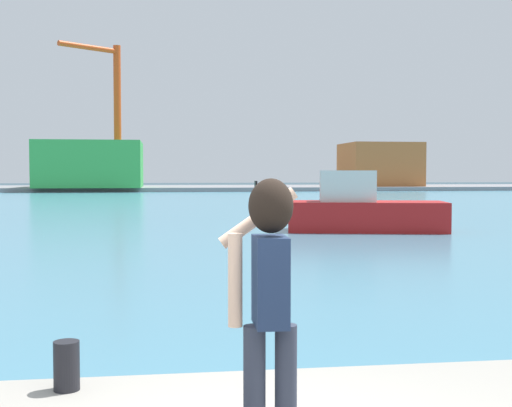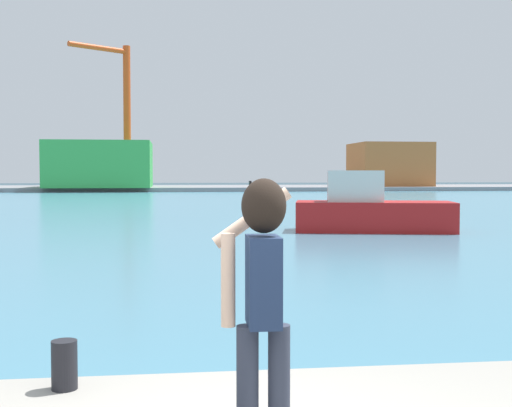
% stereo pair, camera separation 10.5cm
% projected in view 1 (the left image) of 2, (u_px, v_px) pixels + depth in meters
% --- Properties ---
extents(ground_plane, '(220.00, 220.00, 0.00)m').
position_uv_depth(ground_plane, '(168.00, 204.00, 53.49)').
color(ground_plane, '#334751').
extents(harbor_water, '(140.00, 100.00, 0.02)m').
position_uv_depth(harbor_water, '(168.00, 202.00, 55.47)').
color(harbor_water, teal).
rests_on(harbor_water, ground_plane).
extents(far_shore_dock, '(140.00, 20.00, 0.54)m').
position_uv_depth(far_shore_dock, '(166.00, 188.00, 95.03)').
color(far_shore_dock, gray).
rests_on(far_shore_dock, ground_plane).
extents(person_photographer, '(0.52, 0.55, 1.74)m').
position_uv_depth(person_photographer, '(268.00, 286.00, 4.18)').
color(person_photographer, '#2D3342').
rests_on(person_photographer, quay_promenade).
extents(harbor_bollard, '(0.21, 0.21, 0.40)m').
position_uv_depth(harbor_bollard, '(67.00, 366.00, 5.46)').
color(harbor_bollard, black).
rests_on(harbor_bollard, quay_promenade).
extents(boat_moored, '(6.83, 3.84, 2.53)m').
position_uv_depth(boat_moored, '(362.00, 210.00, 27.91)').
color(boat_moored, '#B21919').
rests_on(boat_moored, harbor_water).
extents(warehouse_left, '(13.32, 12.91, 6.01)m').
position_uv_depth(warehouse_left, '(91.00, 165.00, 88.75)').
color(warehouse_left, green).
rests_on(warehouse_left, far_shore_dock).
extents(warehouse_right, '(10.07, 10.15, 6.18)m').
position_uv_depth(warehouse_right, '(379.00, 165.00, 97.11)').
color(warehouse_right, '#B26633').
rests_on(warehouse_right, far_shore_dock).
extents(port_crane, '(7.66, 5.88, 19.19)m').
position_uv_depth(port_crane, '(112.00, 104.00, 90.80)').
color(port_crane, '#D84C19').
rests_on(port_crane, far_shore_dock).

